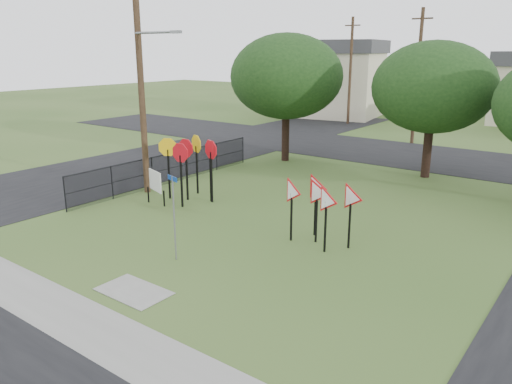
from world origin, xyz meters
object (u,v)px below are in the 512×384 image
street_name_sign (174,212)px  stop_sign_cluster (192,155)px  info_board (155,182)px  yield_sign_cluster (320,196)px

street_name_sign → stop_sign_cluster: size_ratio=0.99×
street_name_sign → info_board: street_name_sign is taller
stop_sign_cluster → info_board: 1.92m
yield_sign_cluster → stop_sign_cluster: bearing=170.7°
info_board → street_name_sign: bearing=-36.5°
stop_sign_cluster → info_board: bearing=-121.5°
stop_sign_cluster → yield_sign_cluster: (6.90, -1.13, -0.33)m
stop_sign_cluster → yield_sign_cluster: stop_sign_cluster is taller
street_name_sign → yield_sign_cluster: size_ratio=0.95×
stop_sign_cluster → yield_sign_cluster: 7.00m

